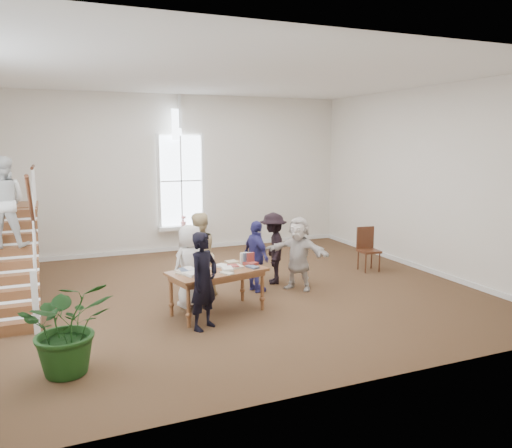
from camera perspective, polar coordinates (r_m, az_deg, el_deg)
name	(u,v)px	position (r m, az deg, el deg)	size (l,w,h in m)	color
ground	(234,292)	(10.82, -2.54, -7.72)	(10.00, 10.00, 0.00)	#4A311D
room_shell	(183,237)	(14.81, -8.34, -1.49)	(10.49, 10.00, 10.00)	silver
staircase	(6,225)	(10.63, -26.70, -0.08)	(1.10, 4.10, 2.92)	brown
library_table	(217,274)	(9.35, -4.47, -5.77)	(1.92, 1.25, 0.90)	brown
police_officer	(204,281)	(8.59, -5.98, -6.49)	(0.62, 0.40, 1.69)	black
elderly_woman	(190,266)	(9.79, -7.50, -4.75)	(0.79, 0.51, 1.61)	silver
person_yellow	(198,255)	(10.32, -6.61, -3.56)	(0.86, 0.67, 1.76)	#D5BA85
woman_cluster_a	(256,256)	(10.64, 0.03, -3.72)	(0.90, 0.37, 1.53)	navy
woman_cluster_b	(273,248)	(11.27, 1.98, -2.78)	(1.04, 0.60, 1.61)	black
woman_cluster_c	(298,253)	(10.83, 4.85, -3.37)	(1.48, 0.47, 1.59)	silver
floor_plant	(68,326)	(7.48, -20.69, -10.89)	(1.22, 1.05, 1.35)	#173C13
side_chair	(367,246)	(12.73, 12.60, -2.47)	(0.51, 0.51, 1.08)	#3B2010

